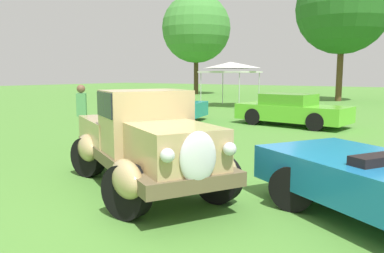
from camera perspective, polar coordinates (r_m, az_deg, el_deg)
name	(u,v)px	position (r m, az deg, el deg)	size (l,w,h in m)	color
ground_plane	(154,199)	(6.20, -5.71, -10.68)	(120.00, 120.00, 0.00)	#4C8433
feature_pickup_truck	(144,139)	(6.61, -7.13, -1.82)	(4.32, 3.23, 1.70)	brown
show_car_teal	(156,106)	(16.70, -5.42, 3.11)	(4.48, 2.74, 1.22)	teal
show_car_lime	(291,110)	(15.10, 14.59, 2.39)	(4.33, 2.10, 1.22)	#60C62D
spectator_near_truck	(82,114)	(10.63, -16.13, 1.85)	(0.46, 0.45, 1.69)	#9E998E
canopy_tent_left_field	(231,67)	(23.60, 5.80, 8.90)	(2.90, 2.90, 2.71)	#B7B7BC
treeline_far_left	(196,28)	(38.11, 0.63, 14.45)	(6.63, 6.63, 9.69)	#47331E
treeline_mid_left	(343,7)	(30.51, 21.64, 16.21)	(6.64, 6.64, 10.03)	brown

